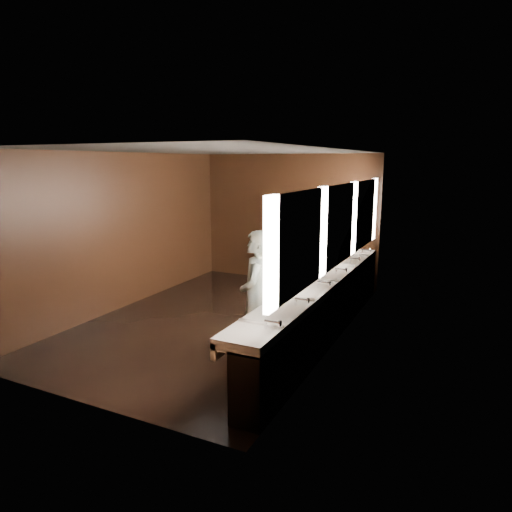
# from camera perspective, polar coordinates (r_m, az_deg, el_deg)

# --- Properties ---
(floor) EXTENTS (6.00, 6.00, 0.00)m
(floor) POSITION_cam_1_polar(r_m,az_deg,el_deg) (7.80, -4.38, -8.04)
(floor) COLOR black
(floor) RESTS_ON ground
(ceiling) EXTENTS (4.00, 6.00, 0.02)m
(ceiling) POSITION_cam_1_polar(r_m,az_deg,el_deg) (7.35, -4.73, 12.99)
(ceiling) COLOR #2D2D2B
(ceiling) RESTS_ON wall_back
(wall_back) EXTENTS (4.00, 0.02, 2.80)m
(wall_back) POSITION_cam_1_polar(r_m,az_deg,el_deg) (10.12, 4.06, 4.69)
(wall_back) COLOR black
(wall_back) RESTS_ON floor
(wall_front) EXTENTS (4.00, 0.02, 2.80)m
(wall_front) POSITION_cam_1_polar(r_m,az_deg,el_deg) (5.14, -21.65, -2.99)
(wall_front) COLOR black
(wall_front) RESTS_ON floor
(wall_left) EXTENTS (0.02, 6.00, 2.80)m
(wall_left) POSITION_cam_1_polar(r_m,az_deg,el_deg) (8.62, -16.13, 3.04)
(wall_left) COLOR black
(wall_left) RESTS_ON floor
(wall_right) EXTENTS (0.02, 6.00, 2.80)m
(wall_right) POSITION_cam_1_polar(r_m,az_deg,el_deg) (6.68, 10.45, 0.89)
(wall_right) COLOR black
(wall_right) RESTS_ON floor
(sink_counter) EXTENTS (0.55, 5.40, 1.01)m
(sink_counter) POSITION_cam_1_polar(r_m,az_deg,el_deg) (6.96, 8.52, -6.30)
(sink_counter) COLOR black
(sink_counter) RESTS_ON floor
(mirror_band) EXTENTS (0.06, 5.03, 1.15)m
(mirror_band) POSITION_cam_1_polar(r_m,az_deg,el_deg) (6.63, 10.40, 3.88)
(mirror_band) COLOR white
(mirror_band) RESTS_ON wall_right
(person) EXTENTS (0.59, 0.74, 1.77)m
(person) POSITION_cam_1_polar(r_m,az_deg,el_deg) (6.04, -0.03, -5.11)
(person) COLOR #83ADC4
(person) RESTS_ON floor
(trash_bin) EXTENTS (0.39, 0.39, 0.52)m
(trash_bin) POSITION_cam_1_polar(r_m,az_deg,el_deg) (6.13, 3.32, -11.09)
(trash_bin) COLOR black
(trash_bin) RESTS_ON floor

